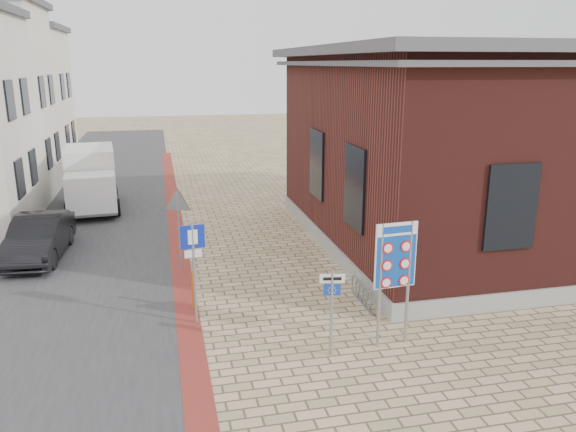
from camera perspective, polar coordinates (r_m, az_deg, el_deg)
name	(u,v)px	position (r m, az deg, el deg)	size (l,w,h in m)	color
ground	(285,355)	(12.84, -0.34, -13.91)	(120.00, 120.00, 0.00)	tan
road_strip	(94,206)	(26.86, -19.12, 0.97)	(7.00, 60.00, 0.02)	#38383A
curb_strip	(177,232)	(21.85, -11.26, -1.62)	(0.60, 40.00, 0.02)	maroon
brick_building	(487,143)	(21.45, 19.55, 6.98)	(13.00, 13.00, 6.80)	gray
townhouse_far	(1,101)	(36.03, -27.13, 10.32)	(7.40, 6.40, 8.30)	white
bike_rack	(363,295)	(15.31, 7.63, -7.92)	(0.08, 1.80, 0.60)	slate
sedan	(39,237)	(20.24, -23.99, -1.99)	(1.51, 4.32, 1.42)	black
box_truck	(91,178)	(26.12, -19.38, 3.62)	(2.52, 5.22, 2.65)	slate
border_sign	(396,258)	(12.64, 10.87, -4.22)	(1.00, 0.13, 2.92)	gray
essen_sign	(332,300)	(12.30, 4.47, -8.49)	(0.55, 0.14, 2.03)	gray
parking_sign	(193,255)	(13.70, -9.59, -3.94)	(0.58, 0.11, 2.63)	gray
yield_sign	(178,209)	(17.36, -11.10, 0.69)	(0.87, 0.40, 2.58)	gray
bollard	(194,291)	(14.89, -9.58, -7.52)	(0.10, 0.10, 1.08)	#D84C0B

